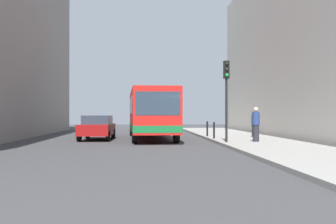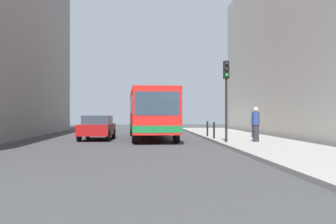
{
  "view_description": "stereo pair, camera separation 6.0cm",
  "coord_description": "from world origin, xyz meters",
  "px_view_note": "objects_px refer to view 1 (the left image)",
  "views": [
    {
      "loc": [
        -0.68,
        -21.86,
        1.57
      ],
      "look_at": [
        0.81,
        2.26,
        1.69
      ],
      "focal_mm": 44.17,
      "sensor_mm": 36.0,
      "label": 1
    },
    {
      "loc": [
        -0.62,
        -21.87,
        1.57
      ],
      "look_at": [
        0.81,
        2.26,
        1.69
      ],
      "focal_mm": 44.17,
      "sensor_mm": 36.0,
      "label": 2
    }
  ],
  "objects_px": {
    "bus": "(151,112)",
    "pedestrian_near_signal": "(256,124)",
    "traffic_light": "(226,86)",
    "bollard_mid": "(207,129)",
    "pedestrian_mid_sidewalk": "(254,124)",
    "car_beside_bus": "(97,127)",
    "bollard_near": "(214,130)"
  },
  "relations": [
    {
      "from": "bus",
      "to": "bollard_mid",
      "type": "distance_m",
      "value": 3.77
    },
    {
      "from": "bollard_mid",
      "to": "traffic_light",
      "type": "bearing_deg",
      "value": -88.97
    },
    {
      "from": "bus",
      "to": "pedestrian_mid_sidewalk",
      "type": "bearing_deg",
      "value": 168.25
    },
    {
      "from": "traffic_light",
      "to": "bollard_near",
      "type": "relative_size",
      "value": 4.32
    },
    {
      "from": "bollard_mid",
      "to": "pedestrian_mid_sidewalk",
      "type": "relative_size",
      "value": 0.6
    },
    {
      "from": "traffic_light",
      "to": "pedestrian_near_signal",
      "type": "xyz_separation_m",
      "value": [
        1.59,
        0.29,
        -1.97
      ]
    },
    {
      "from": "bus",
      "to": "car_beside_bus",
      "type": "xyz_separation_m",
      "value": [
        -3.27,
        -0.91,
        -0.94
      ]
    },
    {
      "from": "bus",
      "to": "bollard_mid",
      "type": "relative_size",
      "value": 11.71
    },
    {
      "from": "bus",
      "to": "bollard_mid",
      "type": "bearing_deg",
      "value": 175.59
    },
    {
      "from": "bollard_near",
      "to": "traffic_light",
      "type": "bearing_deg",
      "value": -88.12
    },
    {
      "from": "traffic_light",
      "to": "bollard_mid",
      "type": "bearing_deg",
      "value": 91.03
    },
    {
      "from": "bollard_mid",
      "to": "car_beside_bus",
      "type": "bearing_deg",
      "value": -173.44
    },
    {
      "from": "bus",
      "to": "bollard_mid",
      "type": "height_order",
      "value": "bus"
    },
    {
      "from": "bus",
      "to": "pedestrian_near_signal",
      "type": "bearing_deg",
      "value": 132.04
    },
    {
      "from": "bus",
      "to": "car_beside_bus",
      "type": "distance_m",
      "value": 3.52
    },
    {
      "from": "traffic_light",
      "to": "pedestrian_near_signal",
      "type": "height_order",
      "value": "traffic_light"
    },
    {
      "from": "bus",
      "to": "car_beside_bus",
      "type": "height_order",
      "value": "bus"
    },
    {
      "from": "bollard_mid",
      "to": "pedestrian_near_signal",
      "type": "bearing_deg",
      "value": -72.2
    },
    {
      "from": "bus",
      "to": "car_beside_bus",
      "type": "relative_size",
      "value": 2.5
    },
    {
      "from": "bollard_near",
      "to": "bollard_mid",
      "type": "height_order",
      "value": "same"
    },
    {
      "from": "bollard_near",
      "to": "pedestrian_mid_sidewalk",
      "type": "bearing_deg",
      "value": 29.36
    },
    {
      "from": "bollard_near",
      "to": "bollard_mid",
      "type": "relative_size",
      "value": 1.0
    },
    {
      "from": "pedestrian_mid_sidewalk",
      "to": "car_beside_bus",
      "type": "bearing_deg",
      "value": -168.93
    },
    {
      "from": "bollard_mid",
      "to": "pedestrian_near_signal",
      "type": "relative_size",
      "value": 0.54
    },
    {
      "from": "bollard_near",
      "to": "car_beside_bus",
      "type": "bearing_deg",
      "value": 166.11
    },
    {
      "from": "bus",
      "to": "pedestrian_mid_sidewalk",
      "type": "relative_size",
      "value": 7.04
    },
    {
      "from": "bus",
      "to": "bollard_near",
      "type": "xyz_separation_m",
      "value": [
        3.61,
        -2.61,
        -1.1
      ]
    },
    {
      "from": "bollard_mid",
      "to": "pedestrian_near_signal",
      "type": "xyz_separation_m",
      "value": [
        1.69,
        -5.26,
        0.41
      ]
    },
    {
      "from": "car_beside_bus",
      "to": "bollard_mid",
      "type": "bearing_deg",
      "value": -171.78
    },
    {
      "from": "bus",
      "to": "traffic_light",
      "type": "distance_m",
      "value": 6.89
    },
    {
      "from": "bus",
      "to": "pedestrian_mid_sidewalk",
      "type": "distance_m",
      "value": 6.53
    },
    {
      "from": "car_beside_bus",
      "to": "pedestrian_near_signal",
      "type": "xyz_separation_m",
      "value": [
        8.56,
        -4.46,
        0.25
      ]
    }
  ]
}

